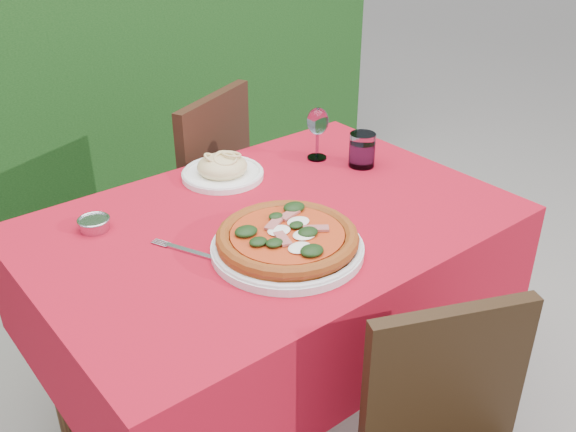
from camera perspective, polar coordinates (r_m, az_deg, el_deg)
ground at (r=2.18m, az=-1.30°, el=-17.62°), size 60.00×60.00×0.00m
hedge at (r=2.96m, az=-20.77°, el=14.18°), size 3.20×0.55×1.78m
dining_table at (r=1.79m, az=-1.51°, el=-4.39°), size 1.26×0.86×0.75m
chair_far at (r=2.39m, az=-8.24°, el=2.12°), size 0.54×0.54×0.90m
pizza_plate at (r=1.55m, az=-0.06°, el=-2.23°), size 0.37×0.37×0.07m
pasta_plate at (r=1.94m, az=-5.84°, el=4.12°), size 0.25×0.25×0.07m
water_glass at (r=2.01m, az=6.59°, el=5.73°), size 0.08×0.08×0.11m
wine_glass at (r=2.02m, az=2.65°, el=8.22°), size 0.07×0.07×0.17m
fork at (r=1.58m, az=-8.62°, el=-3.15°), size 0.10×0.19×0.01m
steel_ramekin at (r=1.73m, az=-16.84°, el=-0.73°), size 0.08×0.08×0.03m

